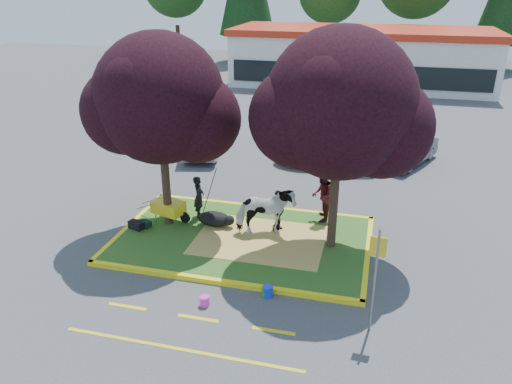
% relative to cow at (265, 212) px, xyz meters
% --- Properties ---
extents(ground, '(90.00, 90.00, 0.00)m').
position_rel_cow_xyz_m(ground, '(-0.66, -0.46, -0.96)').
color(ground, '#424244').
rests_on(ground, ground).
extents(median_island, '(8.00, 5.00, 0.15)m').
position_rel_cow_xyz_m(median_island, '(-0.66, -0.46, -0.89)').
color(median_island, '#28591B').
rests_on(median_island, ground).
extents(curb_near, '(8.30, 0.16, 0.15)m').
position_rel_cow_xyz_m(curb_near, '(-0.66, -3.04, -0.89)').
color(curb_near, yellow).
rests_on(curb_near, ground).
extents(curb_far, '(8.30, 0.16, 0.15)m').
position_rel_cow_xyz_m(curb_far, '(-0.66, 2.12, -0.89)').
color(curb_far, yellow).
rests_on(curb_far, ground).
extents(curb_left, '(0.16, 5.30, 0.15)m').
position_rel_cow_xyz_m(curb_left, '(-4.74, -0.46, -0.89)').
color(curb_left, yellow).
rests_on(curb_left, ground).
extents(curb_right, '(0.16, 5.30, 0.15)m').
position_rel_cow_xyz_m(curb_right, '(3.42, -0.46, -0.89)').
color(curb_right, yellow).
rests_on(curb_right, ground).
extents(straw_bedding, '(4.20, 3.00, 0.01)m').
position_rel_cow_xyz_m(straw_bedding, '(-0.06, -0.46, -0.81)').
color(straw_bedding, '#D4BB57').
rests_on(straw_bedding, median_island).
extents(tree_purple_left, '(5.06, 4.20, 6.51)m').
position_rel_cow_xyz_m(tree_purple_left, '(-3.44, -0.08, 3.40)').
color(tree_purple_left, black).
rests_on(tree_purple_left, median_island).
extents(tree_purple_right, '(5.30, 4.40, 6.82)m').
position_rel_cow_xyz_m(tree_purple_right, '(2.26, -0.28, 3.60)').
color(tree_purple_right, black).
rests_on(tree_purple_right, median_island).
extents(fire_lane_stripe_a, '(1.10, 0.12, 0.01)m').
position_rel_cow_xyz_m(fire_lane_stripe_a, '(-2.66, -4.66, -0.96)').
color(fire_lane_stripe_a, yellow).
rests_on(fire_lane_stripe_a, ground).
extents(fire_lane_stripe_b, '(1.10, 0.12, 0.01)m').
position_rel_cow_xyz_m(fire_lane_stripe_b, '(-0.66, -4.66, -0.96)').
color(fire_lane_stripe_b, yellow).
rests_on(fire_lane_stripe_b, ground).
extents(fire_lane_stripe_c, '(1.10, 0.12, 0.01)m').
position_rel_cow_xyz_m(fire_lane_stripe_c, '(1.34, -4.66, -0.96)').
color(fire_lane_stripe_c, yellow).
rests_on(fire_lane_stripe_c, ground).
extents(fire_lane_long, '(6.00, 0.10, 0.01)m').
position_rel_cow_xyz_m(fire_lane_long, '(-0.66, -5.86, -0.96)').
color(fire_lane_long, yellow).
rests_on(fire_lane_long, ground).
extents(retail_building, '(20.40, 8.40, 4.40)m').
position_rel_cow_xyz_m(retail_building, '(1.34, 27.52, 1.29)').
color(retail_building, silver).
rests_on(retail_building, ground).
extents(cow, '(2.12, 1.55, 1.63)m').
position_rel_cow_xyz_m(cow, '(0.00, 0.00, 0.00)').
color(cow, white).
rests_on(cow, median_island).
extents(calf, '(1.30, 0.94, 0.51)m').
position_rel_cow_xyz_m(calf, '(-1.85, 0.15, -0.56)').
color(calf, black).
rests_on(calf, median_island).
extents(handler, '(0.50, 0.64, 1.54)m').
position_rel_cow_xyz_m(handler, '(-2.59, 0.70, -0.05)').
color(handler, black).
rests_on(handler, median_island).
extents(visitor_a, '(0.79, 0.97, 1.90)m').
position_rel_cow_xyz_m(visitor_a, '(1.68, 1.51, 0.14)').
color(visitor_a, '#44131A').
rests_on(visitor_a, median_island).
extents(visitor_b, '(0.47, 0.88, 1.43)m').
position_rel_cow_xyz_m(visitor_b, '(0.33, 0.46, -0.10)').
color(visitor_b, black).
rests_on(visitor_b, median_island).
extents(wheelbarrow, '(1.98, 0.95, 0.75)m').
position_rel_cow_xyz_m(wheelbarrow, '(-3.50, 0.09, -0.30)').
color(wheelbarrow, black).
rests_on(wheelbarrow, median_island).
extents(gear_bag_dark, '(0.60, 0.45, 0.27)m').
position_rel_cow_xyz_m(gear_bag_dark, '(-4.36, -0.75, -0.68)').
color(gear_bag_dark, black).
rests_on(gear_bag_dark, median_island).
extents(gear_bag_green, '(0.48, 0.38, 0.22)m').
position_rel_cow_xyz_m(gear_bag_green, '(-4.14, -0.55, -0.70)').
color(gear_bag_green, black).
rests_on(gear_bag_green, median_island).
extents(sign_post, '(0.39, 0.06, 2.81)m').
position_rel_cow_xyz_m(sign_post, '(3.64, -4.01, 0.80)').
color(sign_post, slate).
rests_on(sign_post, ground).
extents(bucket_green, '(0.27, 0.27, 0.27)m').
position_rel_cow_xyz_m(bucket_green, '(0.81, -3.26, -0.83)').
color(bucket_green, '#219C18').
rests_on(bucket_green, ground).
extents(bucket_pink, '(0.27, 0.27, 0.28)m').
position_rel_cow_xyz_m(bucket_pink, '(-0.68, -4.09, -0.83)').
color(bucket_pink, '#FB37BC').
rests_on(bucket_pink, ground).
extents(bucket_blue, '(0.35, 0.35, 0.31)m').
position_rel_cow_xyz_m(bucket_blue, '(0.86, -3.26, -0.81)').
color(bucket_blue, blue).
rests_on(bucket_blue, ground).
extents(car_black, '(2.77, 3.85, 1.22)m').
position_rel_cow_xyz_m(car_black, '(-9.40, 8.97, -0.36)').
color(car_black, black).
rests_on(car_black, ground).
extents(car_silver, '(2.75, 5.01, 1.57)m').
position_rel_cow_xyz_m(car_silver, '(-5.09, 7.94, -0.18)').
color(car_silver, '#A2A4AA').
rests_on(car_silver, ground).
extents(car_red, '(3.26, 5.18, 1.33)m').
position_rel_cow_xyz_m(car_red, '(0.20, 8.83, -0.30)').
color(car_red, maroon).
rests_on(car_red, ground).
extents(car_white, '(2.86, 4.60, 1.24)m').
position_rel_cow_xyz_m(car_white, '(2.14, 8.67, -0.34)').
color(car_white, silver).
rests_on(car_white, ground).
extents(car_grey, '(2.88, 4.13, 1.29)m').
position_rel_cow_xyz_m(car_grey, '(4.79, 8.72, -0.32)').
color(car_grey, '#505256').
rests_on(car_grey, ground).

